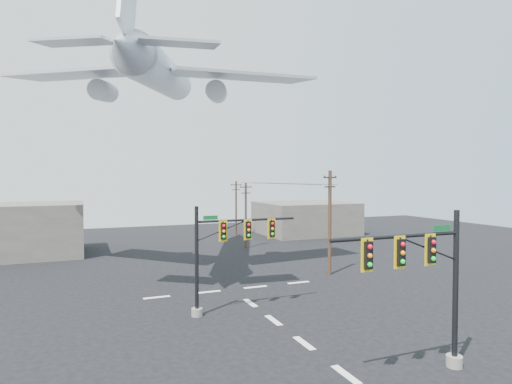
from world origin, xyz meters
name	(u,v)px	position (x,y,z in m)	size (l,w,h in m)	color
ground	(304,343)	(0.00, 0.00, 0.00)	(120.00, 120.00, 0.00)	black
lane_markings	(265,314)	(0.00, 5.33, 0.01)	(14.00, 21.20, 0.01)	white
signal_mast_near	(428,282)	(3.51, -5.32, 4.24)	(7.30, 0.82, 7.50)	gray
signal_mast_far	(223,252)	(-2.49, 6.59, 4.07)	(7.36, 0.79, 7.17)	gray
utility_pole_a	(330,220)	(10.10, 13.64, 5.05)	(1.83, 0.85, 9.65)	#4A2D20
utility_pole_b	(246,214)	(8.21, 30.57, 4.36)	(1.68, 0.37, 8.33)	#4A2D20
utility_pole_c	(236,207)	(11.00, 42.18, 4.41)	(1.72, 0.36, 8.44)	#4A2D20
power_lines	(262,185)	(9.34, 27.98, 8.10)	(4.34, 28.54, 0.60)	black
airliner	(161,75)	(-3.98, 21.31, 18.84)	(28.12, 30.53, 8.18)	silver
building_right	(305,218)	(22.00, 40.00, 2.50)	(14.00, 12.00, 5.00)	slate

